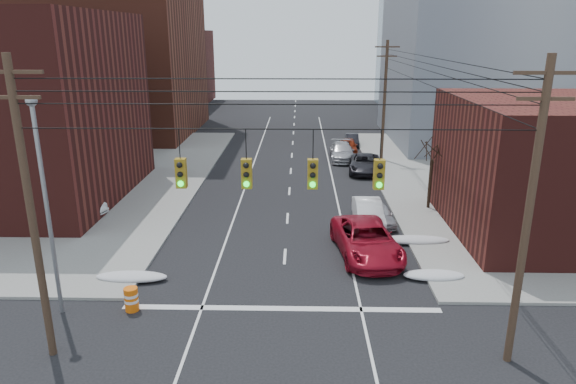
{
  "coord_description": "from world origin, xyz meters",
  "views": [
    {
      "loc": [
        0.76,
        -13.47,
        11.59
      ],
      "look_at": [
        0.12,
        14.14,
        3.0
      ],
      "focal_mm": 32.0,
      "sensor_mm": 36.0,
      "label": 1
    }
  ],
  "objects_px": {
    "parked_car_e": "(348,146)",
    "lot_car_c": "(27,184)",
    "parked_car_c": "(365,164)",
    "lot_car_a": "(75,204)",
    "lot_car_d": "(48,176)",
    "red_pickup": "(366,240)",
    "parked_car_a": "(380,214)",
    "lot_car_b": "(125,158)",
    "parked_car_b": "(368,213)",
    "parked_car_d": "(342,152)",
    "parked_car_f": "(352,140)",
    "construction_barrel": "(131,299)"
  },
  "relations": [
    {
      "from": "parked_car_a",
      "to": "lot_car_a",
      "type": "bearing_deg",
      "value": 169.81
    },
    {
      "from": "lot_car_b",
      "to": "parked_car_e",
      "type": "bearing_deg",
      "value": -55.77
    },
    {
      "from": "lot_car_a",
      "to": "lot_car_c",
      "type": "bearing_deg",
      "value": 70.63
    },
    {
      "from": "parked_car_c",
      "to": "lot_car_c",
      "type": "height_order",
      "value": "lot_car_c"
    },
    {
      "from": "red_pickup",
      "to": "lot_car_a",
      "type": "bearing_deg",
      "value": 155.34
    },
    {
      "from": "red_pickup",
      "to": "parked_car_a",
      "type": "relative_size",
      "value": 1.78
    },
    {
      "from": "parked_car_e",
      "to": "lot_car_b",
      "type": "bearing_deg",
      "value": -161.77
    },
    {
      "from": "parked_car_b",
      "to": "lot_car_c",
      "type": "distance_m",
      "value": 25.34
    },
    {
      "from": "lot_car_c",
      "to": "red_pickup",
      "type": "bearing_deg",
      "value": -115.88
    },
    {
      "from": "parked_car_e",
      "to": "construction_barrel",
      "type": "distance_m",
      "value": 33.29
    },
    {
      "from": "parked_car_f",
      "to": "red_pickup",
      "type": "bearing_deg",
      "value": -91.86
    },
    {
      "from": "parked_car_a",
      "to": "parked_car_d",
      "type": "relative_size",
      "value": 0.67
    },
    {
      "from": "red_pickup",
      "to": "lot_car_c",
      "type": "relative_size",
      "value": 1.37
    },
    {
      "from": "parked_car_b",
      "to": "parked_car_c",
      "type": "distance_m",
      "value": 12.82
    },
    {
      "from": "parked_car_f",
      "to": "lot_car_b",
      "type": "relative_size",
      "value": 0.75
    },
    {
      "from": "construction_barrel",
      "to": "lot_car_d",
      "type": "bearing_deg",
      "value": 123.92
    },
    {
      "from": "parked_car_d",
      "to": "parked_car_e",
      "type": "relative_size",
      "value": 1.28
    },
    {
      "from": "parked_car_b",
      "to": "lot_car_d",
      "type": "relative_size",
      "value": 1.03
    },
    {
      "from": "parked_car_a",
      "to": "lot_car_b",
      "type": "relative_size",
      "value": 0.73
    },
    {
      "from": "lot_car_a",
      "to": "construction_barrel",
      "type": "height_order",
      "value": "lot_car_a"
    },
    {
      "from": "parked_car_a",
      "to": "parked_car_f",
      "type": "height_order",
      "value": "parked_car_a"
    },
    {
      "from": "parked_car_e",
      "to": "lot_car_c",
      "type": "xyz_separation_m",
      "value": [
        -25.23,
        -14.49,
        0.12
      ]
    },
    {
      "from": "parked_car_f",
      "to": "lot_car_c",
      "type": "height_order",
      "value": "lot_car_c"
    },
    {
      "from": "red_pickup",
      "to": "parked_car_e",
      "type": "distance_m",
      "value": 24.99
    },
    {
      "from": "red_pickup",
      "to": "parked_car_d",
      "type": "relative_size",
      "value": 1.19
    },
    {
      "from": "parked_car_a",
      "to": "parked_car_d",
      "type": "xyz_separation_m",
      "value": [
        -1.04,
        17.14,
        0.17
      ]
    },
    {
      "from": "parked_car_c",
      "to": "construction_barrel",
      "type": "bearing_deg",
      "value": -111.05
    },
    {
      "from": "lot_car_c",
      "to": "parked_car_c",
      "type": "bearing_deg",
      "value": -77.08
    },
    {
      "from": "parked_car_a",
      "to": "lot_car_d",
      "type": "relative_size",
      "value": 0.8
    },
    {
      "from": "parked_car_e",
      "to": "lot_car_d",
      "type": "relative_size",
      "value": 0.93
    },
    {
      "from": "red_pickup",
      "to": "parked_car_d",
      "type": "distance_m",
      "value": 22.03
    },
    {
      "from": "red_pickup",
      "to": "lot_car_c",
      "type": "xyz_separation_m",
      "value": [
        -23.98,
        10.47,
        -0.06
      ]
    },
    {
      "from": "red_pickup",
      "to": "lot_car_b",
      "type": "distance_m",
      "value": 26.77
    },
    {
      "from": "lot_car_a",
      "to": "lot_car_d",
      "type": "xyz_separation_m",
      "value": [
        -4.81,
        6.43,
        0.07
      ]
    },
    {
      "from": "red_pickup",
      "to": "parked_car_c",
      "type": "distance_m",
      "value": 17.65
    },
    {
      "from": "parked_car_e",
      "to": "lot_car_b",
      "type": "distance_m",
      "value": 21.45
    },
    {
      "from": "parked_car_b",
      "to": "lot_car_b",
      "type": "relative_size",
      "value": 0.95
    },
    {
      "from": "parked_car_b",
      "to": "lot_car_d",
      "type": "height_order",
      "value": "lot_car_d"
    },
    {
      "from": "parked_car_a",
      "to": "parked_car_f",
      "type": "xyz_separation_m",
      "value": [
        0.56,
        23.66,
        -0.01
      ]
    },
    {
      "from": "parked_car_b",
      "to": "lot_car_a",
      "type": "bearing_deg",
      "value": 176.87
    },
    {
      "from": "parked_car_c",
      "to": "lot_car_d",
      "type": "distance_m",
      "value": 25.73
    },
    {
      "from": "lot_car_a",
      "to": "red_pickup",
      "type": "bearing_deg",
      "value": -87.04
    },
    {
      "from": "parked_car_d",
      "to": "lot_car_c",
      "type": "xyz_separation_m",
      "value": [
        -24.38,
        -11.56,
        0.05
      ]
    },
    {
      "from": "parked_car_f",
      "to": "construction_barrel",
      "type": "distance_m",
      "value": 36.9
    },
    {
      "from": "lot_car_c",
      "to": "lot_car_b",
      "type": "bearing_deg",
      "value": -32.49
    },
    {
      "from": "construction_barrel",
      "to": "red_pickup",
      "type": "bearing_deg",
      "value": 28.97
    },
    {
      "from": "parked_car_b",
      "to": "parked_car_d",
      "type": "relative_size",
      "value": 0.86
    },
    {
      "from": "parked_car_e",
      "to": "parked_car_f",
      "type": "bearing_deg",
      "value": 79.18
    },
    {
      "from": "lot_car_b",
      "to": "lot_car_d",
      "type": "relative_size",
      "value": 1.08
    },
    {
      "from": "parked_car_a",
      "to": "lot_car_d",
      "type": "distance_m",
      "value": 25.69
    }
  ]
}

